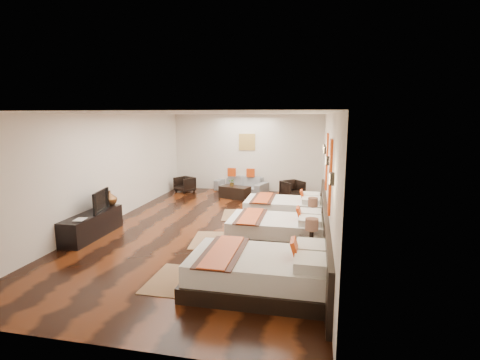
% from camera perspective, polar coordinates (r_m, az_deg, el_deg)
% --- Properties ---
extents(floor, '(5.50, 9.50, 0.01)m').
position_cam_1_polar(floor, '(9.06, -4.56, -7.57)').
color(floor, black).
rests_on(floor, ground).
extents(ceiling, '(5.50, 9.50, 0.01)m').
position_cam_1_polar(ceiling, '(8.64, -4.83, 10.42)').
color(ceiling, white).
rests_on(ceiling, floor).
extents(back_wall, '(5.50, 0.01, 2.80)m').
position_cam_1_polar(back_wall, '(13.33, 1.12, 4.30)').
color(back_wall, silver).
rests_on(back_wall, floor).
extents(left_wall, '(0.01, 9.50, 2.80)m').
position_cam_1_polar(left_wall, '(9.88, -20.18, 1.64)').
color(left_wall, silver).
rests_on(left_wall, floor).
extents(right_wall, '(0.01, 9.50, 2.80)m').
position_cam_1_polar(right_wall, '(8.39, 13.62, 0.58)').
color(right_wall, silver).
rests_on(right_wall, floor).
extents(headboard_panel, '(0.08, 6.60, 0.90)m').
position_cam_1_polar(headboard_panel, '(7.83, 13.20, -7.23)').
color(headboard_panel, black).
rests_on(headboard_panel, floor).
extents(bed_near, '(2.32, 1.46, 0.88)m').
position_cam_1_polar(bed_near, '(5.92, 3.45, -14.27)').
color(bed_near, black).
rests_on(bed_near, floor).
extents(bed_mid, '(2.14, 1.34, 0.81)m').
position_cam_1_polar(bed_mid, '(8.08, 5.86, -7.74)').
color(bed_mid, black).
rests_on(bed_mid, floor).
extents(bed_far, '(2.11, 1.33, 0.81)m').
position_cam_1_polar(bed_far, '(9.88, 7.02, -4.46)').
color(bed_far, black).
rests_on(bed_far, floor).
extents(nightstand_a, '(0.45, 0.45, 0.89)m').
position_cam_1_polar(nightstand_a, '(6.97, 11.10, -10.55)').
color(nightstand_a, black).
rests_on(nightstand_a, floor).
extents(nightstand_b, '(0.43, 0.43, 0.85)m').
position_cam_1_polar(nightstand_b, '(8.81, 11.30, -6.25)').
color(nightstand_b, black).
rests_on(nightstand_b, floor).
extents(jute_mat_near, '(0.76, 1.20, 0.01)m').
position_cam_1_polar(jute_mat_near, '(6.47, -10.56, -15.15)').
color(jute_mat_near, '#8C6947').
rests_on(jute_mat_near, floor).
extents(jute_mat_mid, '(0.89, 1.28, 0.01)m').
position_cam_1_polar(jute_mat_mid, '(8.21, -4.83, -9.44)').
color(jute_mat_mid, '#8C6947').
rests_on(jute_mat_mid, floor).
extents(jute_mat_far, '(0.94, 1.31, 0.01)m').
position_cam_1_polar(jute_mat_far, '(10.18, -0.60, -5.52)').
color(jute_mat_far, '#8C6947').
rests_on(jute_mat_far, floor).
extents(tv_console, '(0.50, 1.80, 0.55)m').
position_cam_1_polar(tv_console, '(9.03, -22.25, -6.55)').
color(tv_console, black).
rests_on(tv_console, floor).
extents(tv, '(0.28, 0.87, 0.50)m').
position_cam_1_polar(tv, '(9.03, -21.54, -3.07)').
color(tv, black).
rests_on(tv, tv_console).
extents(book, '(0.25, 0.31, 0.03)m').
position_cam_1_polar(book, '(8.51, -24.52, -5.70)').
color(book, black).
rests_on(book, tv_console).
extents(figurine, '(0.41, 0.41, 0.37)m').
position_cam_1_polar(figurine, '(9.55, -19.83, -2.67)').
color(figurine, brown).
rests_on(figurine, tv_console).
extents(sofa, '(2.07, 1.35, 0.56)m').
position_cam_1_polar(sofa, '(13.21, 0.18, -0.65)').
color(sofa, slate).
rests_on(sofa, floor).
extents(armchair_left, '(0.81, 0.82, 0.55)m').
position_cam_1_polar(armchair_left, '(13.34, -8.71, -0.69)').
color(armchair_left, black).
rests_on(armchair_left, floor).
extents(armchair_right, '(0.92, 0.92, 0.60)m').
position_cam_1_polar(armchair_right, '(12.30, 8.27, -1.48)').
color(armchair_right, black).
rests_on(armchair_right, floor).
extents(coffee_table, '(1.11, 0.79, 0.40)m').
position_cam_1_polar(coffee_table, '(12.22, -0.82, -1.93)').
color(coffee_table, black).
rests_on(coffee_table, floor).
extents(table_plant, '(0.24, 0.21, 0.26)m').
position_cam_1_polar(table_plant, '(12.20, -1.25, -0.36)').
color(table_plant, '#316321').
rests_on(table_plant, coffee_table).
extents(orange_panel_a, '(0.04, 0.40, 1.30)m').
position_cam_1_polar(orange_panel_a, '(6.47, 14.02, 0.50)').
color(orange_panel_a, '#D86014').
rests_on(orange_panel_a, right_wall).
extents(orange_panel_b, '(0.04, 0.40, 1.30)m').
position_cam_1_polar(orange_panel_b, '(8.65, 13.52, 2.87)').
color(orange_panel_b, '#D86014').
rests_on(orange_panel_b, right_wall).
extents(sconce_near, '(0.07, 0.12, 0.18)m').
position_cam_1_polar(sconce_near, '(5.36, 14.22, 0.17)').
color(sconce_near, black).
rests_on(sconce_near, right_wall).
extents(sconce_mid, '(0.07, 0.12, 0.18)m').
position_cam_1_polar(sconce_mid, '(7.54, 13.59, 2.99)').
color(sconce_mid, black).
rests_on(sconce_mid, right_wall).
extents(sconce_far, '(0.07, 0.12, 0.18)m').
position_cam_1_polar(sconce_far, '(9.72, 13.24, 4.54)').
color(sconce_far, black).
rests_on(sconce_far, right_wall).
extents(sconce_lounge, '(0.07, 0.12, 0.18)m').
position_cam_1_polar(sconce_lounge, '(10.62, 13.13, 4.99)').
color(sconce_lounge, black).
rests_on(sconce_lounge, right_wall).
extents(gold_artwork, '(0.60, 0.04, 0.60)m').
position_cam_1_polar(gold_artwork, '(13.27, 1.11, 6.01)').
color(gold_artwork, '#AD873F').
rests_on(gold_artwork, back_wall).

